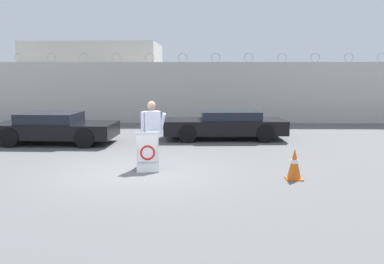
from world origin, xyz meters
TOP-DOWN VIEW (x-y plane):
  - ground_plane at (0.00, 0.00)m, footprint 90.00×90.00m
  - perimeter_wall at (-0.00, 11.15)m, footprint 36.00×0.30m
  - building_block at (-4.69, 15.86)m, footprint 7.68×5.59m
  - barricade_sign at (0.33, 0.27)m, footprint 0.67×0.85m
  - security_guard at (0.39, 0.84)m, footprint 0.69×0.44m
  - traffic_cone_near at (4.01, -0.66)m, footprint 0.40×0.40m
  - parked_car_front_coupe at (-3.57, 4.52)m, footprint 4.34×2.15m
  - parked_car_rear_sedan at (2.72, 5.67)m, footprint 4.73×2.05m

SIDE VIEW (x-z plane):
  - ground_plane at x=0.00m, z-range 0.00..0.00m
  - traffic_cone_near at x=4.01m, z-range 0.00..0.76m
  - barricade_sign at x=0.33m, z-range -0.01..1.02m
  - parked_car_rear_sedan at x=2.72m, z-range 0.03..1.14m
  - parked_car_front_coupe at x=-3.57m, z-range 0.02..1.15m
  - security_guard at x=0.39m, z-range 0.11..1.90m
  - perimeter_wall at x=0.00m, z-range -0.22..3.35m
  - building_block at x=-4.69m, z-range 0.00..4.33m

